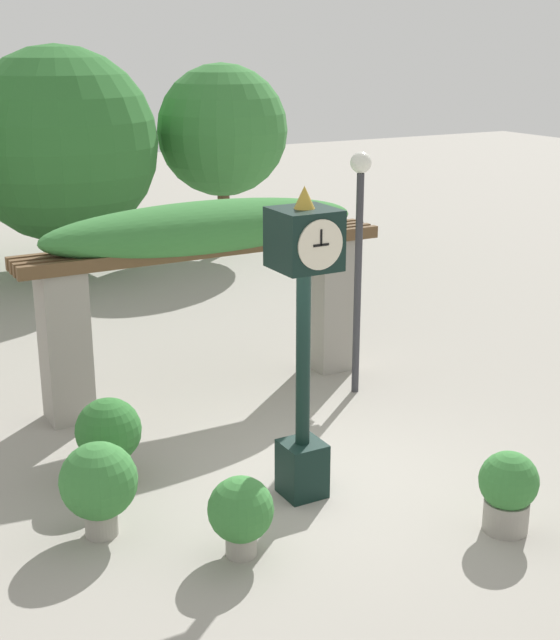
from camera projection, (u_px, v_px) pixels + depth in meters
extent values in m
plane|color=gray|center=(322.00, 480.00, 10.06)|extent=(60.00, 60.00, 0.00)
cube|color=black|center=(302.00, 468.00, 9.66)|extent=(0.44, 0.44, 0.62)
cylinder|color=black|center=(303.00, 360.00, 9.29)|extent=(0.15, 0.15, 1.89)
cylinder|color=gold|center=(304.00, 270.00, 9.00)|extent=(0.24, 0.24, 0.04)
cube|color=black|center=(304.00, 239.00, 8.90)|extent=(0.61, 0.61, 0.61)
cylinder|color=beige|center=(320.00, 245.00, 8.64)|extent=(0.50, 0.02, 0.50)
cylinder|color=beige|center=(289.00, 233.00, 9.16)|extent=(0.50, 0.02, 0.50)
cube|color=black|center=(321.00, 245.00, 8.63)|extent=(0.18, 0.01, 0.02)
cube|color=black|center=(321.00, 237.00, 8.60)|extent=(0.02, 0.01, 0.16)
cone|color=gold|center=(304.00, 197.00, 8.77)|extent=(0.21, 0.21, 0.23)
cube|color=gray|center=(65.00, 346.00, 11.40)|extent=(0.56, 0.56, 2.01)
cube|color=gray|center=(330.00, 304.00, 13.24)|extent=(0.56, 0.56, 2.01)
cube|color=brown|center=(214.00, 251.00, 11.76)|extent=(5.17, 0.10, 0.17)
cube|color=brown|center=(209.00, 248.00, 11.92)|extent=(5.17, 0.10, 0.17)
cube|color=brown|center=(203.00, 245.00, 12.07)|extent=(5.17, 0.10, 0.17)
cube|color=brown|center=(197.00, 242.00, 12.23)|extent=(5.17, 0.10, 0.17)
ellipsoid|color=#387A38|center=(205.00, 227.00, 11.92)|extent=(4.50, 1.16, 0.70)
cylinder|color=gray|center=(101.00, 521.00, 8.91)|extent=(0.33, 0.33, 0.31)
sphere|color=#387A38|center=(99.00, 481.00, 8.78)|extent=(0.78, 0.78, 0.78)
cylinder|color=gray|center=(506.00, 515.00, 8.99)|extent=(0.46, 0.46, 0.33)
sphere|color=#387A38|center=(509.00, 481.00, 8.88)|extent=(0.60, 0.60, 0.60)
cylinder|color=brown|center=(111.00, 466.00, 10.03)|extent=(0.37, 0.37, 0.33)
sphere|color=#2D6B2D|center=(108.00, 431.00, 9.90)|extent=(0.74, 0.74, 0.74)
cylinder|color=gray|center=(241.00, 543.00, 8.57)|extent=(0.30, 0.30, 0.25)
sphere|color=#387A38|center=(241.00, 509.00, 8.46)|extent=(0.64, 0.64, 0.64)
cylinder|color=#333338|center=(358.00, 286.00, 12.15)|extent=(0.10, 0.10, 3.08)
sphere|color=white|center=(361.00, 162.00, 11.64)|extent=(0.28, 0.28, 0.28)
cylinder|color=brown|center=(68.00, 241.00, 19.12)|extent=(0.28, 0.28, 1.25)
sphere|color=#2D6B2D|center=(61.00, 145.00, 18.50)|extent=(4.06, 4.06, 4.06)
cylinder|color=brown|center=(224.00, 214.00, 20.66)|extent=(0.28, 0.28, 1.78)
sphere|color=#387A38|center=(222.00, 130.00, 20.08)|extent=(2.95, 2.95, 2.95)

